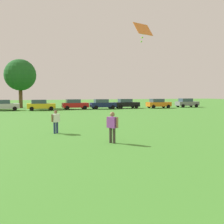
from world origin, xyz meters
The scene contains 12 objects.
ground_plane centered at (0.00, 30.00, 0.00)m, with size 160.00×160.00×0.00m, color #42842D.
adult_bystander centered at (1.14, 14.64, 1.02)m, with size 0.56×0.72×1.72m.
bystander_near_trees centered at (-1.41, 19.26, 0.94)m, with size 0.63×0.54×1.58m.
kite centered at (2.99, 14.79, 6.26)m, with size 1.22×0.86×1.09m.
parked_car_silver_0 centered at (-6.26, 45.97, 0.86)m, with size 4.30×2.02×1.68m.
parked_car_yellow_1 centered at (-0.89, 44.77, 0.86)m, with size 4.30×2.02×1.68m.
parked_car_red_2 centered at (4.72, 45.87, 0.86)m, with size 4.30×2.02×1.68m.
parked_car_navy_3 centered at (9.39, 45.29, 0.86)m, with size 4.30×2.02×1.68m.
parked_car_black_4 centered at (13.93, 45.83, 0.86)m, with size 4.30×2.02×1.68m.
parked_car_orange_5 centered at (19.67, 44.81, 0.86)m, with size 4.30×2.02×1.68m.
parked_car_gray_6 centered at (26.42, 46.07, 0.86)m, with size 4.30×2.02×1.68m.
tree_far_right centered at (-3.87, 52.73, 5.93)m, with size 5.64×5.64×8.78m.
Camera 1 is at (-3.50, 0.42, 2.77)m, focal length 44.07 mm.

